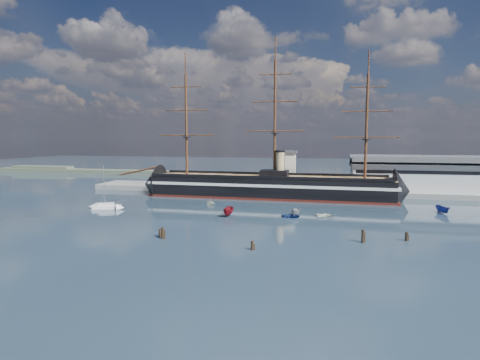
# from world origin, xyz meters

# --- Properties ---
(ground) EXTENTS (600.00, 600.00, 0.00)m
(ground) POSITION_xyz_m (0.00, 40.00, 0.00)
(ground) COLOR #1D2C39
(ground) RESTS_ON ground
(quay) EXTENTS (180.00, 18.00, 2.00)m
(quay) POSITION_xyz_m (10.00, 76.00, 0.00)
(quay) COLOR slate
(quay) RESTS_ON ground
(warehouse) EXTENTS (63.00, 21.00, 11.60)m
(warehouse) POSITION_xyz_m (58.00, 80.00, 7.98)
(warehouse) COLOR #B7BABC
(warehouse) RESTS_ON ground
(quay_tower) EXTENTS (5.00, 5.00, 15.00)m
(quay_tower) POSITION_xyz_m (3.00, 73.00, 9.75)
(quay_tower) COLOR silver
(quay_tower) RESTS_ON ground
(shoreline) EXTENTS (120.00, 10.00, 4.00)m
(shoreline) POSITION_xyz_m (-139.23, 135.00, 1.45)
(shoreline) COLOR #3F4C38
(shoreline) RESTS_ON ground
(warship) EXTENTS (113.09, 18.61, 53.94)m
(warship) POSITION_xyz_m (-5.35, 60.00, 4.04)
(warship) COLOR black
(warship) RESTS_ON ground
(sailboat) EXTENTS (8.89, 5.26, 13.68)m
(sailboat) POSITION_xyz_m (-49.66, 25.24, 0.87)
(sailboat) COLOR white
(sailboat) RESTS_ON ground
(motorboat_a) EXTENTS (7.71, 3.08, 3.04)m
(motorboat_a) POSITION_xyz_m (-9.69, 22.50, 0.00)
(motorboat_a) COLOR maroon
(motorboat_a) RESTS_ON ground
(motorboat_b) EXTENTS (1.51, 3.33, 1.52)m
(motorboat_b) POSITION_xyz_m (7.85, 24.09, 0.00)
(motorboat_b) COLOR navy
(motorboat_b) RESTS_ON ground
(motorboat_c) EXTENTS (6.69, 3.49, 2.54)m
(motorboat_c) POSITION_xyz_m (8.98, 27.04, 0.00)
(motorboat_c) COLOR gray
(motorboat_c) RESTS_ON ground
(motorboat_d) EXTENTS (5.22, 5.94, 2.05)m
(motorboat_d) POSITION_xyz_m (-20.16, 39.56, 0.00)
(motorboat_d) COLOR #E9ECCE
(motorboat_d) RESTS_ON ground
(motorboat_e) EXTENTS (1.51, 3.20, 1.45)m
(motorboat_e) POSITION_xyz_m (17.20, 27.01, 0.00)
(motorboat_e) COLOR white
(motorboat_e) RESTS_ON ground
(motorboat_f) EXTENTS (7.31, 4.70, 2.75)m
(motorboat_f) POSITION_xyz_m (50.97, 40.19, 0.00)
(motorboat_f) COLOR navy
(motorboat_f) RESTS_ON ground
(piling_near_left) EXTENTS (0.64, 0.64, 3.27)m
(piling_near_left) POSITION_xyz_m (-17.67, -5.34, 0.00)
(piling_near_left) COLOR black
(piling_near_left) RESTS_ON ground
(piling_near_mid) EXTENTS (0.64, 0.64, 2.51)m
(piling_near_mid) POSITION_xyz_m (3.27, -9.78, 0.00)
(piling_near_mid) COLOR black
(piling_near_mid) RESTS_ON ground
(piling_near_right) EXTENTS (0.64, 0.64, 3.54)m
(piling_near_right) POSITION_xyz_m (25.23, 0.70, 0.00)
(piling_near_right) COLOR black
(piling_near_right) RESTS_ON ground
(piling_far_right) EXTENTS (0.64, 0.64, 2.64)m
(piling_far_right) POSITION_xyz_m (34.57, 4.19, 0.00)
(piling_far_right) COLOR black
(piling_far_right) RESTS_ON ground
(piling_extra) EXTENTS (0.64, 0.64, 2.45)m
(piling_extra) POSITION_xyz_m (-19.01, -3.84, 0.00)
(piling_extra) COLOR black
(piling_extra) RESTS_ON ground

